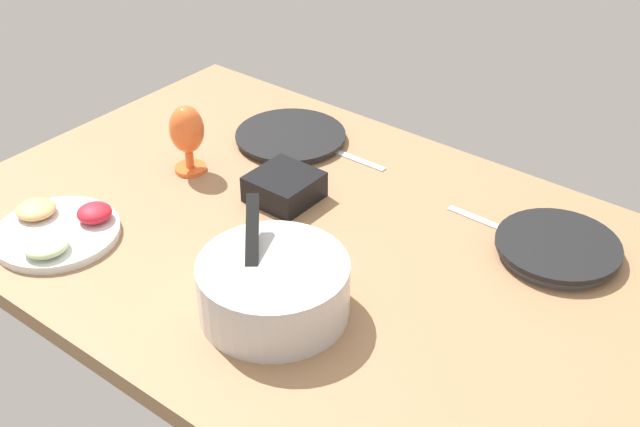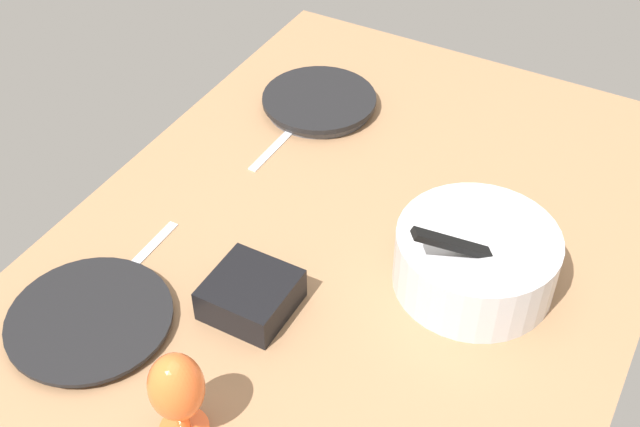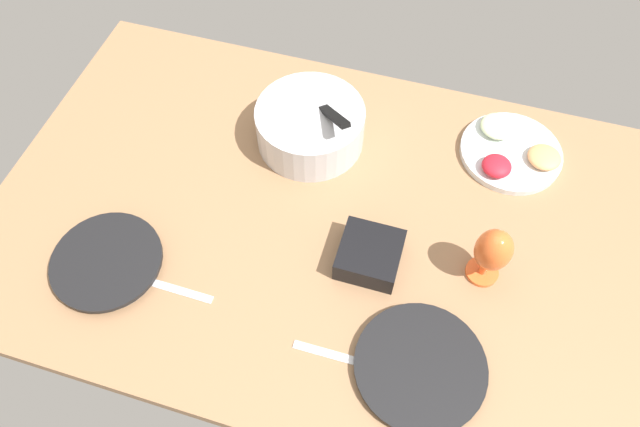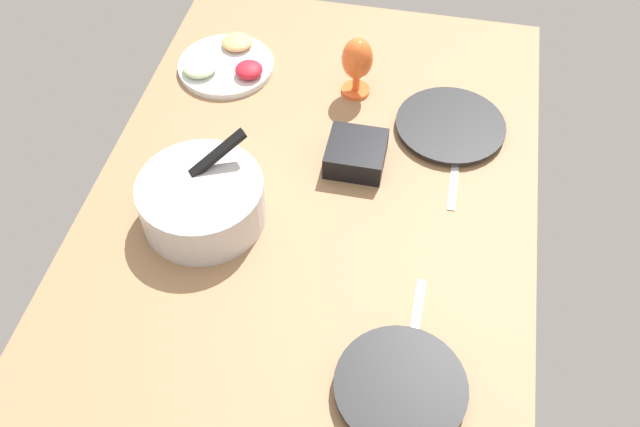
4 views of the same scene
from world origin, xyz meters
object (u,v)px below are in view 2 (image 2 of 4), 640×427
object	(u,v)px
mixing_bowl	(476,258)
hurricane_glass_orange	(177,391)
dinner_plate_left	(319,102)
dinner_plate_right	(90,320)
square_bowl_black	(251,293)

from	to	relation	value
mixing_bowl	hurricane_glass_orange	world-z (taller)	mixing_bowl
dinner_plate_left	mixing_bowl	size ratio (longest dim) A/B	0.91
dinner_plate_right	mixing_bowl	world-z (taller)	mixing_bowl
dinner_plate_left	square_bowl_black	world-z (taller)	square_bowl_black
dinner_plate_left	mixing_bowl	xyz separation A→B (cm)	(33.84, 49.45, 4.42)
dinner_plate_left	hurricane_glass_orange	world-z (taller)	hurricane_glass_orange
dinner_plate_left	mixing_bowl	world-z (taller)	mixing_bowl
dinner_plate_left	hurricane_glass_orange	bearing A→B (deg)	15.30
mixing_bowl	dinner_plate_right	bearing A→B (deg)	-52.69
dinner_plate_right	hurricane_glass_orange	distance (cm)	29.15
dinner_plate_right	hurricane_glass_orange	bearing A→B (deg)	70.22
mixing_bowl	square_bowl_black	xyz separation A→B (cm)	(23.78, -31.03, -2.57)
dinner_plate_left	dinner_plate_right	bearing A→B (deg)	-2.51
dinner_plate_left	mixing_bowl	bearing A→B (deg)	55.61
square_bowl_black	mixing_bowl	bearing A→B (deg)	127.47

